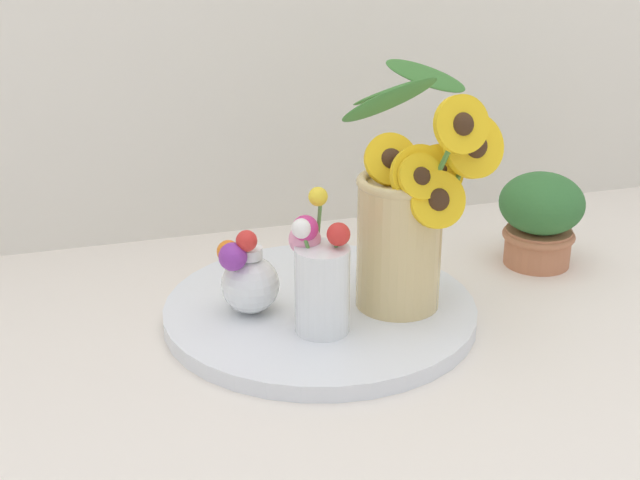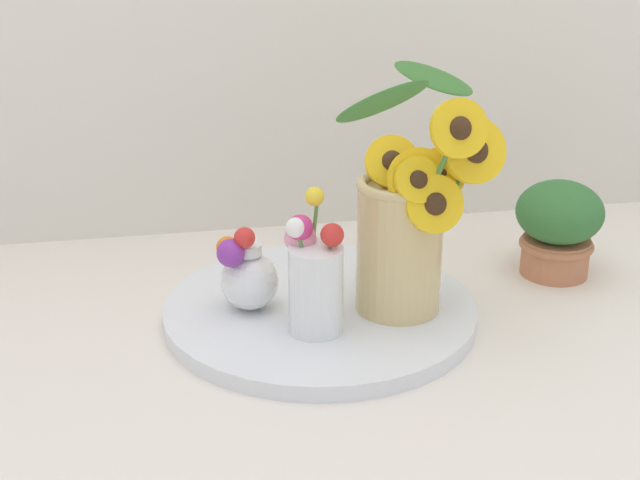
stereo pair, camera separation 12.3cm
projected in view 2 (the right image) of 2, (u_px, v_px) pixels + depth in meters
name	position (u px, v px, depth m)	size (l,w,h in m)	color
ground_plane	(318.00, 349.00, 1.20)	(6.00, 6.00, 0.00)	silver
serving_tray	(320.00, 311.00, 1.28)	(0.45, 0.45, 0.02)	silver
mason_jar_sunflowers	(407.00, 223.00, 1.21)	(0.25, 0.26, 0.36)	#D1B77A
vase_small_center	(313.00, 276.00, 1.18)	(0.07, 0.09, 0.19)	white
vase_bulb_right	(247.00, 275.00, 1.24)	(0.09, 0.08, 0.13)	white
potted_plant	(558.00, 226.00, 1.40)	(0.14, 0.14, 0.15)	#B7704C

